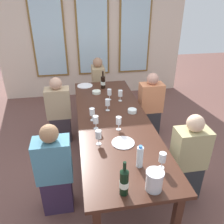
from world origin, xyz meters
The scene contains 24 objects.
ground_plane centered at (0.00, 0.00, 0.00)m, with size 12.00×12.00×0.00m, color brown.
back_wall_with_windows centered at (0.00, 2.65, 1.45)m, with size 4.14×0.10×2.90m.
dining_table centered at (0.00, 0.00, 0.68)m, with size 0.94×2.83×0.74m.
white_plate_0 centered at (-0.30, 1.26, 0.74)m, with size 0.28×0.28×0.01m, color white.
white_plate_1 centered at (0.01, -0.57, 0.74)m, with size 0.26×0.26×0.01m, color white.
metal_pitcher centered at (0.13, -1.27, 0.84)m, with size 0.16×0.16×0.19m.
wine_bottle_0 centered at (-0.13, -1.28, 0.87)m, with size 0.08×0.08×0.33m.
wine_bottle_1 centered at (0.01, 1.10, 0.86)m, with size 0.08×0.08×0.31m.
tasting_bowl_0 centered at (-0.13, 0.89, 0.76)m, with size 0.14×0.14×0.05m, color white.
tasting_bowl_1 centered at (0.29, 0.12, 0.77)m, with size 0.13×0.13×0.05m, color white.
water_bottle centered at (0.09, -0.97, 0.85)m, with size 0.06×0.06×0.24m.
wine_glass_0 centered at (0.20, 0.53, 0.86)m, with size 0.07×0.07×0.17m.
wine_glass_1 centered at (0.02, -0.28, 0.86)m, with size 0.07×0.07×0.17m.
wine_glass_2 centered at (-0.26, -0.54, 0.86)m, with size 0.07×0.07×0.17m.
wine_glass_3 centered at (0.29, -1.03, 0.86)m, with size 0.07×0.07×0.17m.
wine_glass_4 centered at (-0.04, 0.25, 0.86)m, with size 0.07×0.07×0.17m.
wine_glass_5 centered at (0.05, 0.61, 0.86)m, with size 0.07×0.07×0.17m.
wine_glass_6 centered at (-0.28, 0.00, 0.86)m, with size 0.07×0.07×0.17m.
wine_glass_7 centered at (-0.25, -0.22, 0.86)m, with size 0.07×0.07×0.17m.
seated_person_0 centered at (-0.76, 0.72, 0.53)m, with size 0.38×0.24×1.11m.
seated_person_1 centered at (0.76, 0.68, 0.53)m, with size 0.38×0.24×1.11m.
seated_person_2 centered at (-0.76, -0.67, 0.53)m, with size 0.38×0.24×1.11m.
seated_person_3 centered at (0.76, -0.73, 0.53)m, with size 0.38×0.24×1.11m.
seated_person_4 centered at (0.00, 1.76, 0.53)m, with size 0.24×0.38×1.11m.
Camera 1 is at (-0.46, -2.63, 2.25)m, focal length 36.75 mm.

